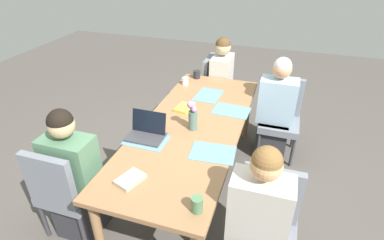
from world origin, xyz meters
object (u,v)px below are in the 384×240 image
Objects in this scene: book_red_cover at (130,179)px; dining_table at (192,131)px; person_far_left_near at (76,181)px; coffee_mug_near_left at (197,74)px; chair_near_right_near at (281,114)px; chair_head_right_left_mid at (216,86)px; chair_far_left_near at (64,189)px; laptop_far_left_near at (147,132)px; chair_near_left_far at (266,223)px; coffee_mug_near_right at (197,205)px; person_near_left_far at (257,227)px; flower_vase at (192,114)px; book_blue_cover at (184,108)px; person_head_right_left_mid at (221,87)px; person_near_right_near at (275,114)px; coffee_mug_centre_left at (185,81)px.

dining_table is at bearing 7.57° from book_red_cover.
person_far_left_near is 1.95m from coffee_mug_near_left.
chair_head_right_left_mid is at bearing 59.52° from chair_near_right_near.
laptop_far_left_near is at bearing -40.57° from chair_far_left_near.
person_far_left_near is 3.73× the size of laptop_far_left_near.
chair_near_left_far is 8.27× the size of coffee_mug_near_right.
dining_table is at bearing -42.64° from person_far_left_near.
person_near_left_far is 1.09m from flower_vase.
book_blue_cover is at bearing -28.89° from chair_far_left_near.
chair_near_left_far is at bearing -157.39° from chair_head_right_left_mid.
person_far_left_near is at bearing 159.17° from book_blue_cover.
person_head_right_left_mid is at bearing -17.89° from person_far_left_near.
chair_far_left_near is 1.20m from coffee_mug_near_right.
flower_vase is 0.41m from book_blue_cover.
person_far_left_near is at bearing 92.66° from chair_near_left_far.
person_near_right_near is 1.06m from coffee_mug_near_left.
coffee_mug_near_left is 0.24m from coffee_mug_centre_left.
person_near_left_far is at bearing -136.41° from flower_vase.
chair_head_right_left_mid is at bearing -15.68° from person_far_left_near.
chair_near_left_far is 0.75× the size of person_near_left_far.
flower_vase is (0.67, 0.77, 0.40)m from chair_near_left_far.
coffee_mug_centre_left is 0.43× the size of book_blue_cover.
chair_far_left_near is at bearing 92.66° from person_near_left_far.
chair_near_right_near is 2.04m from book_red_cover.
coffee_mug_near_left is at bearing 76.67° from person_near_right_near.
book_red_cover is at bearing 151.67° from chair_near_right_near.
person_far_left_near is at bearing 80.52° from coffee_mug_near_right.
chair_near_left_far is 1.22m from laptop_far_left_near.
coffee_mug_centre_left is (1.65, 1.09, 0.26)m from person_near_left_far.
chair_head_right_left_mid is (2.24, -0.63, -0.03)m from person_far_left_near.
chair_near_right_near is 3.13× the size of flower_vase.
dining_table is at bearing 47.13° from chair_near_left_far.
dining_table is 2.59× the size of chair_near_left_far.
chair_far_left_near is 2.41m from chair_head_right_left_mid.
person_far_left_near is 0.70m from laptop_far_left_near.
laptop_far_left_near is 0.95m from coffee_mug_near_right.
person_near_left_far and person_near_right_near have the same top height.
coffee_mug_centre_left is at bearing 148.64° from person_head_right_left_mid.
chair_head_right_left_mid is 8.27× the size of coffee_mug_near_right.
person_head_right_left_mid is 5.97× the size of book_blue_cover.
person_head_right_left_mid is 4.15× the size of flower_vase.
chair_near_right_near is at bearing 0.46° from chair_near_left_far.
chair_near_right_near is 0.75× the size of person_near_right_near.
chair_near_left_far is 9.61× the size of coffee_mug_near_left.
book_red_cover is (-0.13, 0.97, 0.26)m from chair_near_left_far.
dining_table is 1.95× the size of person_near_left_far.
coffee_mug_near_right is 1.36m from book_blue_cover.
flower_vase is at bearing -54.33° from laptop_far_left_near.
person_head_right_left_mid is 0.94m from chair_near_right_near.
person_far_left_near reaches higher than book_blue_cover.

